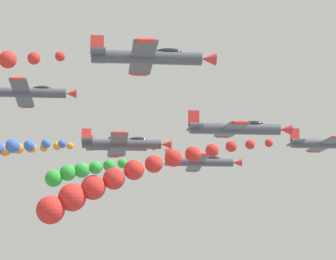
{
  "coord_description": "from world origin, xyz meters",
  "views": [
    {
      "loc": [
        74.66,
        -7.41,
        83.8
      ],
      "look_at": [
        0.0,
        0.0,
        96.48
      ],
      "focal_mm": 70.57,
      "sensor_mm": 36.0,
      "label": 1
    }
  ],
  "objects_px": {
    "airplane_lead": "(331,144)",
    "airplane_right_outer": "(118,147)",
    "airplane_right_inner": "(237,129)",
    "airplane_left_outer": "(124,144)",
    "airplane_trailing": "(149,57)",
    "airplane_left_inner": "(201,162)",
    "airplane_high_slot": "(28,92)"
  },
  "relations": [
    {
      "from": "airplane_left_inner",
      "to": "airplane_right_inner",
      "type": "distance_m",
      "value": 23.78
    },
    {
      "from": "airplane_right_outer",
      "to": "airplane_left_inner",
      "type": "bearing_deg",
      "value": 43.96
    },
    {
      "from": "airplane_trailing",
      "to": "airplane_left_inner",
      "type": "bearing_deg",
      "value": 164.82
    },
    {
      "from": "airplane_right_inner",
      "to": "airplane_left_outer",
      "type": "relative_size",
      "value": 1.0
    },
    {
      "from": "airplane_right_outer",
      "to": "airplane_left_outer",
      "type": "bearing_deg",
      "value": 0.3
    },
    {
      "from": "airplane_left_inner",
      "to": "airplane_high_slot",
      "type": "bearing_deg",
      "value": -59.94
    },
    {
      "from": "airplane_right_inner",
      "to": "airplane_high_slot",
      "type": "xyz_separation_m",
      "value": [
        -11.21,
        -21.74,
        5.71
      ]
    },
    {
      "from": "airplane_lead",
      "to": "airplane_right_outer",
      "type": "distance_m",
      "value": 34.42
    },
    {
      "from": "airplane_left_inner",
      "to": "airplane_high_slot",
      "type": "height_order",
      "value": "airplane_high_slot"
    },
    {
      "from": "airplane_left_outer",
      "to": "airplane_lead",
      "type": "bearing_deg",
      "value": 86.81
    },
    {
      "from": "airplane_right_outer",
      "to": "airplane_high_slot",
      "type": "bearing_deg",
      "value": -24.49
    },
    {
      "from": "airplane_right_inner",
      "to": "airplane_right_outer",
      "type": "relative_size",
      "value": 1.0
    },
    {
      "from": "airplane_lead",
      "to": "airplane_trailing",
      "type": "relative_size",
      "value": 1.0
    },
    {
      "from": "airplane_left_inner",
      "to": "airplane_right_outer",
      "type": "bearing_deg",
      "value": -136.04
    },
    {
      "from": "airplane_left_inner",
      "to": "airplane_right_inner",
      "type": "xyz_separation_m",
      "value": [
        23.78,
        0.03,
        0.49
      ]
    },
    {
      "from": "airplane_lead",
      "to": "airplane_high_slot",
      "type": "xyz_separation_m",
      "value": [
        -0.46,
        -35.1,
        5.42
      ]
    },
    {
      "from": "airplane_right_inner",
      "to": "airplane_high_slot",
      "type": "height_order",
      "value": "airplane_high_slot"
    },
    {
      "from": "airplane_lead",
      "to": "airplane_left_outer",
      "type": "relative_size",
      "value": 1.0
    },
    {
      "from": "airplane_trailing",
      "to": "airplane_right_inner",
      "type": "bearing_deg",
      "value": 139.15
    },
    {
      "from": "airplane_lead",
      "to": "airplane_trailing",
      "type": "distance_m",
      "value": 31.67
    },
    {
      "from": "airplane_right_inner",
      "to": "airplane_high_slot",
      "type": "bearing_deg",
      "value": -117.28
    },
    {
      "from": "airplane_right_inner",
      "to": "airplane_trailing",
      "type": "height_order",
      "value": "airplane_trailing"
    },
    {
      "from": "airplane_left_inner",
      "to": "airplane_high_slot",
      "type": "relative_size",
      "value": 1.0
    },
    {
      "from": "airplane_right_inner",
      "to": "airplane_right_outer",
      "type": "height_order",
      "value": "airplane_right_outer"
    },
    {
      "from": "airplane_left_outer",
      "to": "airplane_trailing",
      "type": "relative_size",
      "value": 1.0
    },
    {
      "from": "airplane_left_outer",
      "to": "airplane_high_slot",
      "type": "distance_m",
      "value": 12.35
    },
    {
      "from": "airplane_right_inner",
      "to": "airplane_right_outer",
      "type": "bearing_deg",
      "value": -162.74
    },
    {
      "from": "airplane_left_inner",
      "to": "airplane_trailing",
      "type": "xyz_separation_m",
      "value": [
        34.7,
        -9.41,
        4.42
      ]
    },
    {
      "from": "airplane_right_inner",
      "to": "airplane_left_outer",
      "type": "xyz_separation_m",
      "value": [
        -12.1,
        -10.77,
        0.13
      ]
    },
    {
      "from": "airplane_right_outer",
      "to": "airplane_high_slot",
      "type": "relative_size",
      "value": 1.0
    },
    {
      "from": "airplane_left_inner",
      "to": "airplane_right_inner",
      "type": "relative_size",
      "value": 1.0
    },
    {
      "from": "airplane_lead",
      "to": "airplane_left_inner",
      "type": "bearing_deg",
      "value": -134.2
    }
  ]
}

